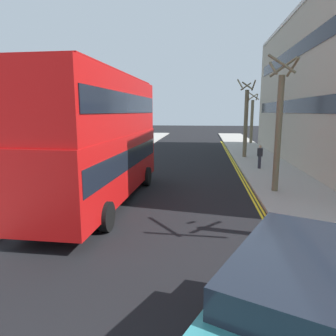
% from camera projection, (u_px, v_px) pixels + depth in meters
% --- Properties ---
extents(sidewalk_right, '(4.00, 80.00, 0.14)m').
position_uv_depth(sidewalk_right, '(287.00, 185.00, 17.01)').
color(sidewalk_right, '#9E9991').
rests_on(sidewalk_right, ground).
extents(sidewalk_left, '(4.00, 80.00, 0.14)m').
position_uv_depth(sidewalk_left, '(62.00, 179.00, 18.49)').
color(sidewalk_left, '#9E9991').
rests_on(sidewalk_left, ground).
extents(kerb_line_outer, '(0.10, 56.00, 0.01)m').
position_uv_depth(kerb_line_outer, '(253.00, 194.00, 15.31)').
color(kerb_line_outer, yellow).
rests_on(kerb_line_outer, ground).
extents(kerb_line_inner, '(0.10, 56.00, 0.01)m').
position_uv_depth(kerb_line_inner, '(250.00, 194.00, 15.33)').
color(kerb_line_inner, yellow).
rests_on(kerb_line_inner, ground).
extents(double_decker_bus_away, '(2.99, 10.86, 5.64)m').
position_uv_depth(double_decker_bus_away, '(103.00, 135.00, 13.53)').
color(double_decker_bus_away, '#B20F0F').
rests_on(double_decker_bus_away, ground).
extents(taxi_minivan, '(3.67, 5.15, 2.12)m').
position_uv_depth(taxi_minivan, '(297.00, 330.00, 4.28)').
color(taxi_minivan, teal).
rests_on(taxi_minivan, ground).
extents(pedestrian_far, '(0.34, 0.22, 1.62)m').
position_uv_depth(pedestrian_far, '(260.00, 156.00, 21.44)').
color(pedestrian_far, '#2D2D38').
rests_on(pedestrian_far, sidewalk_right).
extents(street_tree_mid, '(1.47, 1.41, 6.64)m').
position_uv_depth(street_tree_mid, '(246.00, 120.00, 26.48)').
color(street_tree_mid, '#6B6047').
rests_on(street_tree_mid, sidewalk_right).
extents(street_tree_far, '(1.60, 1.65, 6.50)m').
position_uv_depth(street_tree_far, '(279.00, 126.00, 14.93)').
color(street_tree_far, '#6B6047').
rests_on(street_tree_far, sidewalk_right).
extents(street_tree_distant, '(1.53, 1.58, 6.39)m').
position_uv_depth(street_tree_distant, '(252.00, 119.00, 38.57)').
color(street_tree_distant, '#6B6047').
rests_on(street_tree_distant, sidewalk_right).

